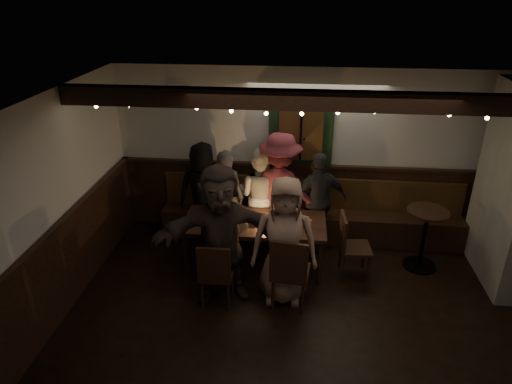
# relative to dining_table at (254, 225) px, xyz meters

# --- Properties ---
(room) EXTENTS (6.02, 5.01, 2.62)m
(room) POSITION_rel_dining_table_xyz_m (1.85, 0.02, 0.44)
(room) COLOR black
(room) RESTS_ON ground
(dining_table) EXTENTS (1.95, 0.83, 0.84)m
(dining_table) POSITION_rel_dining_table_xyz_m (0.00, 0.00, 0.00)
(dining_table) COLOR black
(dining_table) RESTS_ON ground
(chair_near_left) EXTENTS (0.40, 0.40, 0.89)m
(chair_near_left) POSITION_rel_dining_table_xyz_m (-0.37, -0.94, -0.14)
(chair_near_left) COLOR black
(chair_near_left) RESTS_ON ground
(chair_near_right) EXTENTS (0.50, 0.50, 0.99)m
(chair_near_right) POSITION_rel_dining_table_xyz_m (0.52, -0.89, -0.08)
(chair_near_right) COLOR black
(chair_near_right) RESTS_ON ground
(chair_end) EXTENTS (0.44, 0.44, 0.91)m
(chair_end) POSITION_rel_dining_table_xyz_m (1.29, -0.11, -0.13)
(chair_end) COLOR black
(chair_end) RESTS_ON ground
(high_top) EXTENTS (0.56, 0.56, 0.89)m
(high_top) POSITION_rel_dining_table_xyz_m (2.34, 0.19, -0.07)
(high_top) COLOR black
(high_top) RESTS_ON ground
(person_a) EXTENTS (0.83, 0.61, 1.55)m
(person_a) POSITION_rel_dining_table_xyz_m (-0.85, 0.71, 0.14)
(person_a) COLOR black
(person_a) RESTS_ON ground
(person_b) EXTENTS (0.60, 0.45, 1.49)m
(person_b) POSITION_rel_dining_table_xyz_m (-0.49, 0.62, 0.11)
(person_b) COLOR #36353A
(person_b) RESTS_ON ground
(person_c) EXTENTS (0.88, 0.79, 1.49)m
(person_c) POSITION_rel_dining_table_xyz_m (0.01, 0.74, 0.11)
(person_c) COLOR beige
(person_c) RESTS_ON ground
(person_d) EXTENTS (1.24, 0.87, 1.75)m
(person_d) POSITION_rel_dining_table_xyz_m (0.31, 0.69, 0.24)
(person_d) COLOR maroon
(person_d) RESTS_ON ground
(person_e) EXTENTS (0.94, 0.61, 1.48)m
(person_e) POSITION_rel_dining_table_xyz_m (0.89, 0.66, 0.10)
(person_e) COLOR #27272B
(person_e) RESTS_ON ground
(person_f) EXTENTS (1.75, 0.95, 1.80)m
(person_f) POSITION_rel_dining_table_xyz_m (-0.33, -0.73, 0.26)
(person_f) COLOR #382B28
(person_f) RESTS_ON ground
(person_g) EXTENTS (0.83, 0.55, 1.66)m
(person_g) POSITION_rel_dining_table_xyz_m (0.44, -0.69, 0.19)
(person_g) COLOR #9C7564
(person_g) RESTS_ON ground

